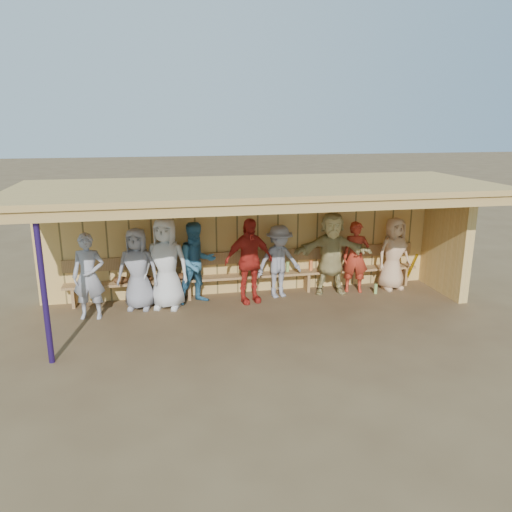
{
  "coord_description": "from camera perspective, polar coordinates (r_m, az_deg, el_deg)",
  "views": [
    {
      "loc": [
        -1.91,
        -8.94,
        3.63
      ],
      "look_at": [
        0.0,
        0.35,
        1.05
      ],
      "focal_mm": 35.0,
      "sensor_mm": 36.0,
      "label": 1
    }
  ],
  "objects": [
    {
      "name": "player_extra",
      "position": [
        10.05,
        -13.37,
        -1.45
      ],
      "size": [
        0.9,
        0.69,
        1.64
      ],
      "primitive_type": "imported",
      "rotation": [
        0.0,
        0.0,
        -0.23
      ],
      "color": "gray",
      "rests_on": "ground"
    },
    {
      "name": "ground",
      "position": [
        9.84,
        0.41,
        -6.44
      ],
      "size": [
        90.0,
        90.0,
        0.0
      ],
      "primitive_type": "plane",
      "color": "brown",
      "rests_on": "ground"
    },
    {
      "name": "dugout_equipment",
      "position": [
        10.44,
        -6.84,
        -2.4
      ],
      "size": [
        6.53,
        0.62,
        0.8
      ],
      "color": "yellow",
      "rests_on": "ground"
    },
    {
      "name": "player_e",
      "position": [
        10.46,
        2.65,
        -0.63
      ],
      "size": [
        1.1,
        0.78,
        1.55
      ],
      "primitive_type": "imported",
      "rotation": [
        0.0,
        0.0,
        0.22
      ],
      "color": "gray",
      "rests_on": "ground"
    },
    {
      "name": "player_g",
      "position": [
        11.0,
        11.3,
        -0.13
      ],
      "size": [
        0.65,
        0.52,
        1.55
      ],
      "primitive_type": "imported",
      "rotation": [
        0.0,
        0.0,
        -0.31
      ],
      "color": "#B6311D",
      "rests_on": "ground"
    },
    {
      "name": "player_d",
      "position": [
        10.13,
        -0.84,
        -0.55
      ],
      "size": [
        1.1,
        0.63,
        1.76
      ],
      "primitive_type": "imported",
      "rotation": [
        0.0,
        0.0,
        0.21
      ],
      "color": "red",
      "rests_on": "ground"
    },
    {
      "name": "player_f",
      "position": [
        10.77,
        8.64,
        0.33
      ],
      "size": [
        1.73,
        0.79,
        1.79
      ],
      "primitive_type": "imported",
      "rotation": [
        0.0,
        0.0,
        -0.16
      ],
      "color": "tan",
      "rests_on": "ground"
    },
    {
      "name": "bench",
      "position": [
        10.7,
        -0.82,
        -1.65
      ],
      "size": [
        7.6,
        0.34,
        0.93
      ],
      "color": "#AD7F4A",
      "rests_on": "ground"
    },
    {
      "name": "player_b",
      "position": [
        9.96,
        -10.25,
        -0.85
      ],
      "size": [
        1.03,
        0.84,
        1.83
      ],
      "primitive_type": "imported",
      "rotation": [
        0.0,
        0.0,
        -0.32
      ],
      "color": "silver",
      "rests_on": "ground"
    },
    {
      "name": "player_h",
      "position": [
        11.36,
        15.46,
        0.26
      ],
      "size": [
        0.87,
        0.64,
        1.61
      ],
      "primitive_type": "imported",
      "rotation": [
        0.0,
        0.0,
        0.17
      ],
      "color": "tan",
      "rests_on": "ground"
    },
    {
      "name": "player_c",
      "position": [
        10.16,
        -6.79,
        -0.81
      ],
      "size": [
        0.98,
        0.87,
        1.69
      ],
      "primitive_type": "imported",
      "rotation": [
        0.0,
        0.0,
        0.32
      ],
      "color": "teal",
      "rests_on": "ground"
    },
    {
      "name": "player_a",
      "position": [
        9.81,
        -18.58,
        -2.23
      ],
      "size": [
        0.65,
        0.47,
        1.64
      ],
      "primitive_type": "imported",
      "rotation": [
        0.0,
        0.0,
        -0.14
      ],
      "color": "#9D9CA5",
      "rests_on": "ground"
    },
    {
      "name": "dugout_structure",
      "position": [
        10.09,
        1.78,
        4.15
      ],
      "size": [
        8.8,
        3.2,
        2.5
      ],
      "color": "#DFB15F",
      "rests_on": "ground"
    }
  ]
}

